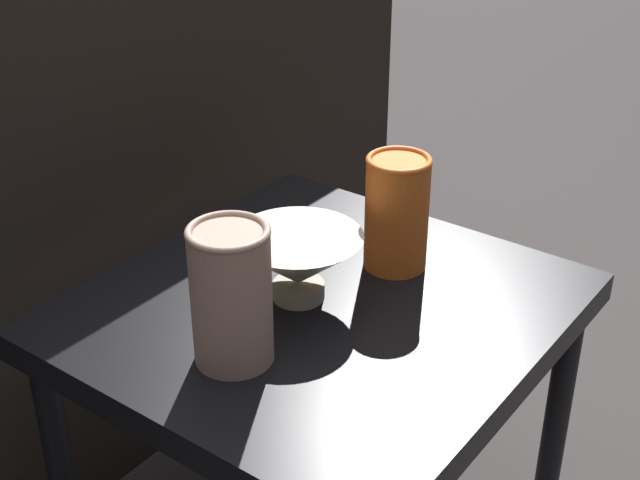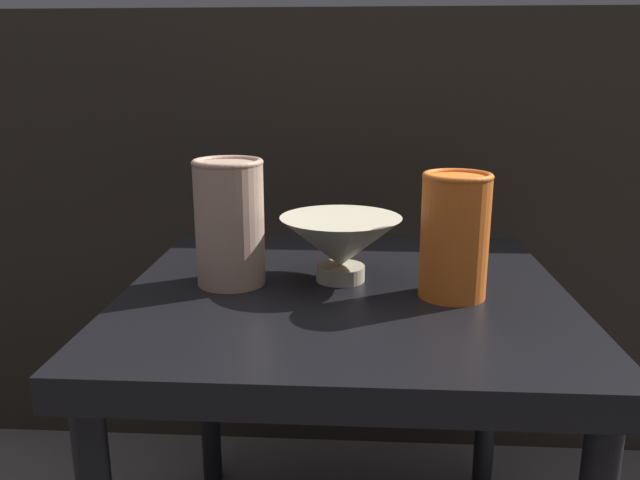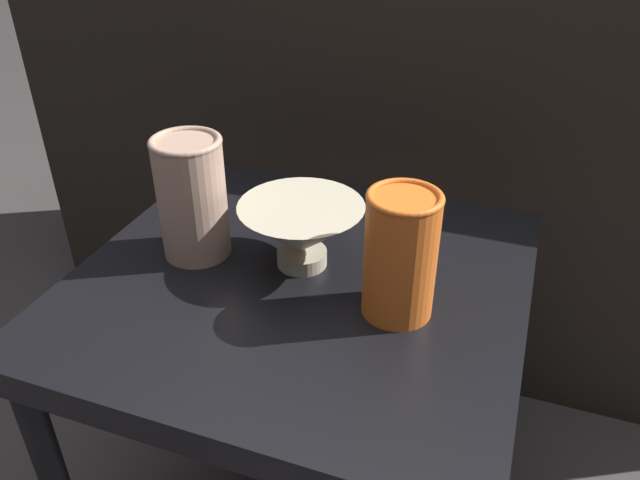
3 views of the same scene
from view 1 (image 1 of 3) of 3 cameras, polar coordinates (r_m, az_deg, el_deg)
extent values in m
cube|color=black|center=(1.15, 0.01, -4.81)|extent=(0.58, 0.56, 0.04)
cylinder|color=black|center=(1.39, 14.81, -11.56)|extent=(0.04, 0.04, 0.44)
cylinder|color=black|center=(1.58, -1.56, -5.11)|extent=(0.04, 0.04, 0.44)
cube|color=black|center=(1.58, -18.96, 2.31)|extent=(1.54, 0.50, 0.88)
cylinder|color=#B2A88E|center=(1.15, -1.39, -3.23)|extent=(0.07, 0.07, 0.02)
cone|color=#B2A88E|center=(1.12, -1.41, -1.28)|extent=(0.17, 0.17, 0.07)
cylinder|color=tan|center=(1.00, -5.69, -3.66)|extent=(0.09, 0.09, 0.17)
torus|color=tan|center=(0.96, -5.92, 0.52)|extent=(0.09, 0.09, 0.01)
cylinder|color=orange|center=(1.19, 4.93, 1.66)|extent=(0.09, 0.09, 0.16)
torus|color=orange|center=(1.16, 5.09, 5.10)|extent=(0.09, 0.09, 0.01)
camera|label=2|loc=(0.89, 46.97, -3.72)|focal=35.00mm
camera|label=3|loc=(1.04, 40.43, 14.47)|focal=35.00mm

